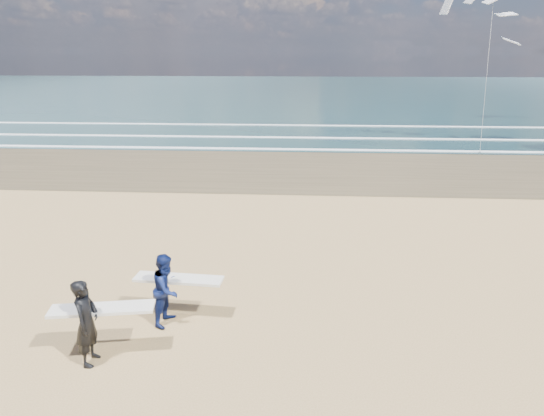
{
  "coord_description": "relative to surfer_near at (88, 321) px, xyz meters",
  "views": [
    {
      "loc": [
        4.24,
        -9.53,
        6.36
      ],
      "look_at": [
        3.24,
        6.0,
        1.31
      ],
      "focal_mm": 32.0,
      "sensor_mm": 36.0,
      "label": 1
    }
  ],
  "objects": [
    {
      "name": "foam_breakers",
      "position": [
        20.18,
        28.97,
        -0.93
      ],
      "size": [
        220.0,
        11.7,
        0.05
      ],
      "color": "white",
      "rests_on": "ground"
    },
    {
      "name": "surfer_near",
      "position": [
        0.0,
        0.0,
        0.0
      ],
      "size": [
        2.26,
        1.15,
        1.93
      ],
      "color": "black",
      "rests_on": "ground"
    },
    {
      "name": "surfer_far",
      "position": [
        1.22,
        1.7,
        -0.07
      ],
      "size": [
        2.23,
        1.19,
        1.79
      ],
      "color": "#0D1A4E",
      "rests_on": "ground"
    },
    {
      "name": "kite_1",
      "position": [
        16.6,
        25.87,
        5.12
      ],
      "size": [
        6.04,
        4.76,
        10.86
      ],
      "color": "slate",
      "rests_on": "ground"
    },
    {
      "name": "ocean",
      "position": [
        20.18,
        72.87,
        -0.97
      ],
      "size": [
        220.0,
        100.0,
        0.02
      ],
      "primitive_type": "cube",
      "color": "#183435",
      "rests_on": "ground"
    }
  ]
}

